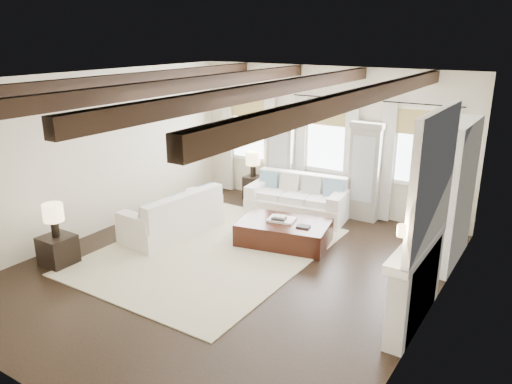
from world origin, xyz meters
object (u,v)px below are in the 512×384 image
Objects in this scene: sofa_left at (175,217)px; side_table_front at (58,250)px; sofa_back at (298,200)px; side_table_back at (253,188)px; ottoman at (284,233)px.

sofa_left reaches higher than side_table_front.
sofa_back is 1.54m from side_table_back.
sofa_left is at bearing 69.43° from side_table_front.
sofa_left reaches higher than ottoman.
ottoman is 2.74m from side_table_back.
side_table_front is (-2.38, -4.38, -0.10)m from sofa_back.
sofa_left is 3.71× the size of side_table_back.
ottoman is 2.92× the size of side_table_back.
ottoman is at bearing 20.69° from sofa_left.
sofa_left is at bearing -125.08° from sofa_back.
ottoman is at bearing -44.45° from side_table_back.
sofa_left is 2.28m from side_table_front.
side_table_back is at bearing 79.34° from side_table_front.
sofa_back reaches higher than side_table_back.
side_table_front is (-0.80, -2.13, -0.10)m from sofa_left.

